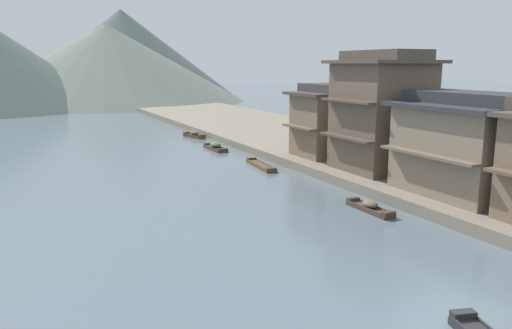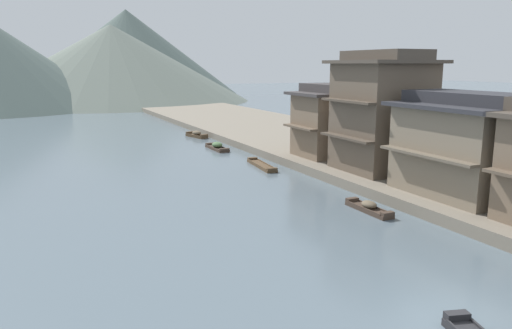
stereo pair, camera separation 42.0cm
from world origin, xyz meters
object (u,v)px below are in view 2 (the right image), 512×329
object	(u,v)px
house_waterfront_tall	(382,112)
boat_moored_far	(197,135)
boat_moored_third	(262,165)
house_waterfront_narrow	(330,121)
boat_moored_nearest	(217,147)
house_waterfront_second	(467,145)
boat_moored_second	(369,208)

from	to	relation	value
house_waterfront_tall	boat_moored_far	bearing A→B (deg)	101.79
boat_moored_third	house_waterfront_narrow	size ratio (longest dim) A/B	0.82
boat_moored_nearest	house_waterfront_second	size ratio (longest dim) A/B	0.53
boat_moored_third	house_waterfront_second	distance (m)	17.06
boat_moored_nearest	boat_moored_far	xyz separation A→B (m)	(0.88, 9.18, 0.02)
boat_moored_nearest	boat_moored_far	bearing A→B (deg)	84.54
boat_moored_nearest	house_waterfront_tall	size ratio (longest dim) A/B	0.49
boat_moored_third	house_waterfront_second	size ratio (longest dim) A/B	0.66
boat_moored_nearest	house_waterfront_narrow	xyz separation A→B (m)	(6.24, -10.84, 3.44)
boat_moored_second	house_waterfront_second	size ratio (longest dim) A/B	0.45
boat_moored_second	boat_moored_far	xyz separation A→B (m)	(0.51, 33.27, 0.07)
house_waterfront_narrow	boat_moored_far	bearing A→B (deg)	105.00
boat_moored_nearest	house_waterfront_narrow	distance (m)	12.98
boat_moored_second	house_waterfront_narrow	distance (m)	14.91
boat_moored_third	house_waterfront_narrow	distance (m)	7.02
boat_moored_nearest	boat_moored_third	world-z (taller)	boat_moored_nearest
boat_moored_far	house_waterfront_second	world-z (taller)	house_waterfront_second
house_waterfront_tall	boat_moored_nearest	bearing A→B (deg)	110.24
boat_moored_third	boat_moored_far	xyz separation A→B (m)	(0.57, 18.95, 0.17)
house_waterfront_second	house_waterfront_narrow	xyz separation A→B (m)	(-0.30, 14.40, 0.02)
house_waterfront_second	house_waterfront_narrow	distance (m)	14.40
boat_moored_second	boat_moored_far	size ratio (longest dim) A/B	1.01
boat_moored_nearest	boat_moored_second	xyz separation A→B (m)	(0.37, -24.10, -0.05)
boat_moored_nearest	house_waterfront_tall	bearing A→B (deg)	-69.76
boat_moored_third	house_waterfront_narrow	xyz separation A→B (m)	(5.93, -1.07, 3.59)
house_waterfront_second	boat_moored_far	bearing A→B (deg)	99.35
boat_moored_far	house_waterfront_second	xyz separation A→B (m)	(5.66, -34.42, 3.40)
house_waterfront_second	house_waterfront_tall	distance (m)	7.91
boat_moored_third	house_waterfront_second	bearing A→B (deg)	-68.05
boat_moored_second	house_waterfront_tall	distance (m)	10.19
boat_moored_second	boat_moored_third	size ratio (longest dim) A/B	0.69
boat_moored_third	house_waterfront_narrow	bearing A→B (deg)	-10.21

